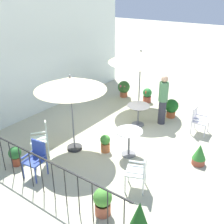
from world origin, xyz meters
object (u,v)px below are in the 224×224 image
patio_chair_1 (139,170)px  potted_plant_4 (103,201)px  cafe_table_1 (138,111)px  patio_chair_0 (42,137)px  patio_chair_2 (36,157)px  potted_plant_2 (171,107)px  patio_chair_3 (198,119)px  potted_plant_7 (139,217)px  potted_plant_3 (147,95)px  patio_umbrella_0 (70,84)px  potted_plant_6 (124,88)px  cafe_table_0 (129,138)px  patio_umbrella_1 (141,57)px  standing_person (163,99)px  potted_plant_0 (105,143)px  potted_plant_5 (199,154)px

patio_chair_1 → potted_plant_4: 1.18m
cafe_table_1 → patio_chair_0: 3.39m
patio_chair_2 → potted_plant_2: 5.32m
patio_chair_3 → potted_plant_7: bearing=-173.8°
patio_chair_3 → potted_plant_3: size_ratio=1.45×
patio_umbrella_0 → cafe_table_1: size_ratio=2.95×
cafe_table_1 → potted_plant_2: 1.42m
patio_umbrella_0 → potted_plant_6: patio_umbrella_0 is taller
cafe_table_0 → potted_plant_7: size_ratio=1.02×
patio_umbrella_1 → standing_person: bearing=-115.1°
cafe_table_1 → potted_plant_0: (-2.02, -0.09, -0.24)m
potted_plant_2 → potted_plant_6: size_ratio=0.98×
potted_plant_5 → patio_chair_3: bearing=21.1°
potted_plant_7 → potted_plant_3: bearing=27.5°
cafe_table_1 → patio_chair_2: patio_chair_2 is taller
patio_chair_0 → standing_person: standing_person is taller
cafe_table_0 → potted_plant_3: size_ratio=1.30×
cafe_table_1 → patio_chair_1: 3.33m
patio_umbrella_0 → potted_plant_5: bearing=-67.0°
potted_plant_0 → potted_plant_2: potted_plant_2 is taller
cafe_table_1 → potted_plant_6: 2.71m
patio_chair_2 → patio_chair_1: bearing=-66.5°
patio_chair_3 → potted_plant_6: patio_chair_3 is taller
patio_umbrella_1 → cafe_table_1: bearing=-150.5°
patio_chair_1 → potted_plant_7: 1.32m
potted_plant_0 → patio_chair_3: bearing=-33.6°
patio_umbrella_1 → cafe_table_1: (-1.19, -0.67, -1.55)m
potted_plant_0 → standing_person: bearing=-11.4°
patio_chair_2 → standing_person: standing_person is taller
patio_chair_0 → potted_plant_6: (5.07, 0.54, -0.13)m
potted_plant_2 → potted_plant_4: 5.31m
patio_umbrella_1 → patio_chair_1: patio_umbrella_1 is taller
cafe_table_0 → patio_chair_0: 2.47m
potted_plant_7 → standing_person: (4.57, 1.76, 0.50)m
potted_plant_4 → standing_person: standing_person is taller
patio_chair_2 → potted_plant_7: patio_chair_2 is taller
potted_plant_2 → patio_umbrella_0: bearing=159.1°
potted_plant_2 → cafe_table_1: bearing=151.5°
potted_plant_0 → potted_plant_2: 3.32m
potted_plant_4 → potted_plant_5: bearing=-19.4°
patio_chair_3 → cafe_table_0: bearing=155.2°
potted_plant_0 → potted_plant_3: (4.02, 0.83, 0.04)m
patio_umbrella_0 → potted_plant_5: (1.39, -3.27, -1.73)m
potted_plant_2 → potted_plant_6: bearing=74.5°
cafe_table_1 → potted_plant_4: bearing=-159.4°
patio_chair_2 → standing_person: bearing=-16.0°
patio_chair_3 → potted_plant_5: patio_chair_3 is taller
patio_umbrella_1 → patio_chair_3: bearing=-101.7°
patio_umbrella_1 → standing_person: (-0.60, -1.28, -1.16)m
potted_plant_0 → potted_plant_5: potted_plant_5 is taller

